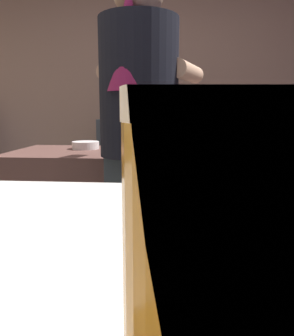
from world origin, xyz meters
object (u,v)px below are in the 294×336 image
Objects in this scene: chefs_knife at (197,152)px; pint_glass_far at (219,257)px; bottle_hot_sauce at (169,111)px; mixing_bowl at (86,145)px; bottle_vinegar at (144,109)px; bartender at (139,141)px.

pint_glass_far is (-0.10, -1.73, 0.18)m from chefs_knife.
bottle_hot_sauce is (-0.08, 3.13, 0.04)m from pint_glass_far.
pint_glass_far is at bearing -88.48° from bottle_hot_sauce.
mixing_bowl is 0.69m from chefs_knife.
bottle_vinegar reaches higher than bottle_hot_sauce.
bottle_hot_sauce is (0.49, 1.25, 0.20)m from mixing_bowl.
bartender reaches higher than chefs_knife.
pint_glass_far is at bearing -73.13° from mixing_bowl.
bartender is 0.68m from mixing_bowl.
bottle_vinegar is (-0.33, 3.14, 0.06)m from pint_glass_far.
chefs_knife is 1.43m from bottle_hot_sauce.
pint_glass_far is (0.18, -1.33, 0.08)m from bartender.
mixing_bowl is 1.36m from bottle_hot_sauce.
bottle_vinegar reaches higher than mixing_bowl.
bartender is 0.50m from chefs_knife.
bartender is 7.26× the size of chefs_knife.
bottle_hot_sauce is at bearing 13.80° from bartender.
mixing_bowl is at bearing -111.37° from bottle_hot_sauce.
pint_glass_far is at bearing -155.56° from bartender.
bottle_vinegar is (-0.15, 1.81, 0.14)m from bartender.
bottle_vinegar is at bearing 95.97° from pint_glass_far.
bottle_hot_sauce is (-0.19, 1.40, 0.22)m from chefs_knife.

